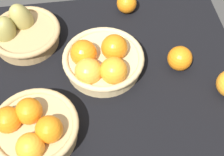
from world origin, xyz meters
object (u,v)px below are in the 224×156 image
basket_near_left (34,129)px  basket_center (102,61)px  loose_orange_side_gap (180,58)px  loose_orange_back_gap (127,3)px  basket_far_left_pears (23,32)px

basket_near_left → basket_center: bearing=45.1°
loose_orange_side_gap → loose_orange_back_gap: bearing=114.0°
basket_center → basket_near_left: basket_near_left is taller
loose_orange_back_gap → loose_orange_side_gap: (11.87, -26.64, 0.31)cm
basket_center → loose_orange_back_gap: basket_center is taller
loose_orange_back_gap → loose_orange_side_gap: bearing=-66.0°
basket_near_left → loose_orange_back_gap: 55.03cm
loose_orange_back_gap → loose_orange_side_gap: 29.17cm
basket_center → loose_orange_side_gap: bearing=-4.6°
basket_center → basket_far_left_pears: bearing=147.2°
basket_center → loose_orange_side_gap: size_ratio=3.28×
loose_orange_side_gap → basket_center: bearing=175.4°
loose_orange_back_gap → basket_far_left_pears: bearing=-165.0°
loose_orange_back_gap → basket_center: bearing=-114.9°
basket_far_left_pears → basket_near_left: bearing=-84.2°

